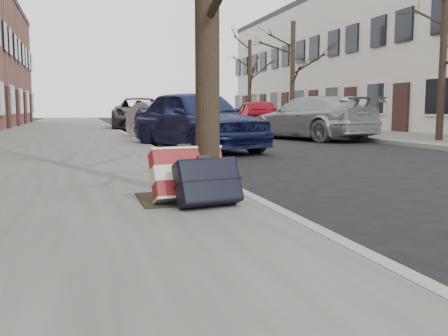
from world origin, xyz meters
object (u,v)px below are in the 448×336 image
object	(u,v)px
suitcase_navy	(208,182)
car_near_front	(197,120)
suitcase_red	(188,175)
car_near_mid	(165,122)

from	to	relation	value
suitcase_navy	car_near_front	xyz separation A→B (m)	(1.72, 7.80, 0.41)
suitcase_navy	car_near_front	size ratio (longest dim) A/B	0.14
suitcase_navy	suitcase_red	bearing A→B (deg)	100.84
suitcase_red	suitcase_navy	xyz separation A→B (m)	(0.13, -0.30, -0.03)
car_near_front	car_near_mid	bearing A→B (deg)	75.95
car_near_front	car_near_mid	distance (m)	3.75
suitcase_red	car_near_mid	world-z (taller)	car_near_mid
car_near_mid	suitcase_red	bearing A→B (deg)	-111.90
suitcase_red	suitcase_navy	distance (m)	0.33
car_near_front	car_near_mid	world-z (taller)	car_near_front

